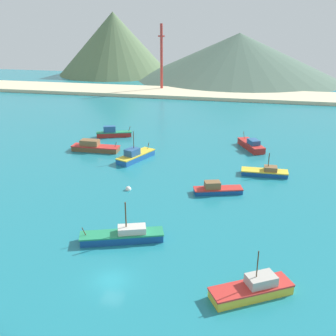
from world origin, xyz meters
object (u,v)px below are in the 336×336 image
fishing_boat_3 (217,189)px  fishing_boat_4 (251,145)px  fishing_boat_0 (124,236)px  radio_tower (162,58)px  fishing_boat_2 (113,133)px  fishing_boat_7 (253,289)px  fishing_boat_1 (135,156)px  fishing_boat_6 (94,147)px  fishing_boat_5 (265,172)px  buoy_1 (128,189)px

fishing_boat_3 → fishing_boat_4: bearing=78.5°
fishing_boat_0 → radio_tower: size_ratio=0.44×
fishing_boat_2 → fishing_boat_7: 64.65m
fishing_boat_1 → fishing_boat_7: size_ratio=1.08×
fishing_boat_4 → fishing_boat_7: bearing=-88.6°
fishing_boat_6 → fishing_boat_5: bearing=-10.5°
fishing_boat_5 → fishing_boat_7: size_ratio=0.94×
fishing_boat_5 → buoy_1: (-23.31, -12.11, -0.48)m
fishing_boat_5 → buoy_1: fishing_boat_5 is taller
fishing_boat_0 → fishing_boat_7: (17.15, -7.73, 0.06)m
fishing_boat_2 → fishing_boat_5: 41.20m
radio_tower → fishing_boat_3: bearing=-71.4°
fishing_boat_5 → buoy_1: size_ratio=8.72×
fishing_boat_1 → buoy_1: bearing=-77.9°
buoy_1 → radio_tower: (-16.42, 95.90, 12.90)m
fishing_boat_5 → fishing_boat_7: fishing_boat_7 is taller
fishing_boat_3 → fishing_boat_5: bearing=50.9°
fishing_boat_0 → fishing_boat_6: (-18.40, 35.06, 0.12)m
fishing_boat_5 → fishing_boat_0: bearing=-123.8°
fishing_boat_3 → radio_tower: radio_tower is taller
fishing_boat_1 → fishing_boat_3: fishing_boat_1 is taller
fishing_boat_0 → fishing_boat_5: size_ratio=1.31×
fishing_boat_1 → fishing_boat_4: 26.86m
fishing_boat_1 → buoy_1: fishing_boat_1 is taller
fishing_boat_4 → fishing_boat_6: fishing_boat_4 is taller
fishing_boat_4 → fishing_boat_1: bearing=-151.5°
fishing_boat_4 → fishing_boat_6: bearing=-165.4°
fishing_boat_4 → fishing_boat_5: bearing=-79.4°
fishing_boat_0 → buoy_1: size_ratio=11.38×
fishing_boat_3 → fishing_boat_7: bearing=-75.9°
fishing_boat_0 → fishing_boat_7: size_ratio=1.23×
fishing_boat_4 → fishing_boat_5: (2.94, -15.79, -0.24)m
fishing_boat_5 → radio_tower: 93.56m
buoy_1 → fishing_boat_0: bearing=-74.5°
fishing_boat_0 → fishing_boat_7: fishing_boat_0 is taller
buoy_1 → fishing_boat_2: bearing=114.1°
fishing_boat_0 → radio_tower: bearing=100.6°
fishing_boat_2 → fishing_boat_6: size_ratio=0.82×
fishing_boat_1 → fishing_boat_4: bearing=28.5°
fishing_boat_4 → fishing_boat_7: fishing_boat_7 is taller
fishing_boat_6 → fishing_boat_3: bearing=-30.3°
fishing_boat_0 → fishing_boat_6: 39.59m
fishing_boat_0 → fishing_boat_1: size_ratio=1.13×
fishing_boat_2 → fishing_boat_5: bearing=-26.4°
fishing_boat_3 → buoy_1: (-15.11, -2.03, -0.55)m
fishing_boat_1 → radio_tower: bearing=99.3°
fishing_boat_0 → fishing_boat_3: size_ratio=1.32×
fishing_boat_1 → fishing_boat_2: 18.49m
radio_tower → buoy_1: bearing=-80.3°
fishing_boat_7 → buoy_1: 32.15m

